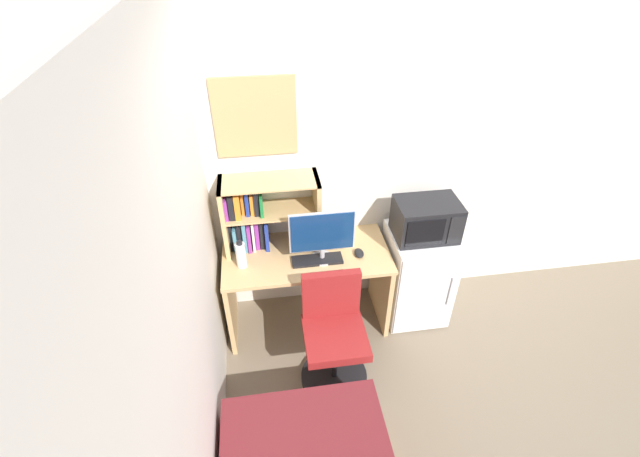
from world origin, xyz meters
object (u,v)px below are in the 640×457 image
at_px(mini_fridge, 417,275).
at_px(monitor, 322,234).
at_px(computer_mouse, 359,253).
at_px(desk_chair, 334,338).
at_px(hutch_bookshelf, 257,214).
at_px(water_bottle, 241,255).
at_px(wall_corkboard, 255,117).
at_px(microwave, 426,219).
at_px(keyboard, 317,260).

bearing_deg(mini_fridge, monitor, -175.17).
bearing_deg(computer_mouse, desk_chair, -119.80).
bearing_deg(mini_fridge, hutch_bookshelf, 171.89).
xyz_separation_m(water_bottle, mini_fridge, (1.38, 0.06, -0.43)).
height_order(desk_chair, wall_corkboard, wall_corkboard).
xyz_separation_m(desk_chair, wall_corkboard, (-0.41, 0.83, 1.32)).
relative_size(mini_fridge, desk_chair, 0.92).
height_order(water_bottle, desk_chair, water_bottle).
relative_size(microwave, wall_corkboard, 0.85).
relative_size(desk_chair, wall_corkboard, 1.59).
bearing_deg(keyboard, hutch_bookshelf, 147.30).
distance_m(computer_mouse, wall_corkboard, 1.23).
bearing_deg(desk_chair, wall_corkboard, 116.41).
height_order(microwave, wall_corkboard, wall_corkboard).
xyz_separation_m(hutch_bookshelf, computer_mouse, (0.73, -0.24, -0.27)).
distance_m(water_bottle, desk_chair, 0.88).
height_order(hutch_bookshelf, keyboard, hutch_bookshelf).
bearing_deg(hutch_bookshelf, wall_corkboard, 65.83).
xyz_separation_m(computer_mouse, water_bottle, (-0.87, 0.00, 0.09)).
bearing_deg(desk_chair, monitor, 91.55).
bearing_deg(computer_mouse, hutch_bookshelf, 161.73).
xyz_separation_m(water_bottle, desk_chair, (0.60, -0.47, -0.45)).
xyz_separation_m(keyboard, computer_mouse, (0.32, 0.02, 0.01)).
relative_size(hutch_bookshelf, keyboard, 1.91).
relative_size(mini_fridge, wall_corkboard, 1.47).
distance_m(keyboard, mini_fridge, 0.91).
relative_size(water_bottle, microwave, 0.48).
bearing_deg(desk_chair, keyboard, 96.65).
relative_size(computer_mouse, wall_corkboard, 0.20).
relative_size(hutch_bookshelf, microwave, 1.53).
relative_size(monitor, mini_fridge, 0.59).
bearing_deg(keyboard, wall_corkboard, 133.22).
distance_m(monitor, wall_corkboard, 0.92).
xyz_separation_m(computer_mouse, wall_corkboard, (-0.68, 0.36, 0.96)).
height_order(keyboard, microwave, microwave).
relative_size(hutch_bookshelf, desk_chair, 0.81).
xyz_separation_m(keyboard, microwave, (0.84, 0.09, 0.22)).
distance_m(hutch_bookshelf, mini_fridge, 1.40).
bearing_deg(hutch_bookshelf, desk_chair, -56.85).
height_order(monitor, wall_corkboard, wall_corkboard).
relative_size(water_bottle, mini_fridge, 0.28).
bearing_deg(hutch_bookshelf, computer_mouse, -18.27).
bearing_deg(hutch_bookshelf, monitor, -28.58).
xyz_separation_m(hutch_bookshelf, monitor, (0.45, -0.25, -0.06)).
bearing_deg(monitor, hutch_bookshelf, 151.42).
height_order(water_bottle, wall_corkboard, wall_corkboard).
bearing_deg(monitor, keyboard, -154.77).
distance_m(computer_mouse, mini_fridge, 0.62).
relative_size(keyboard, water_bottle, 1.66).
height_order(keyboard, desk_chair, desk_chair).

